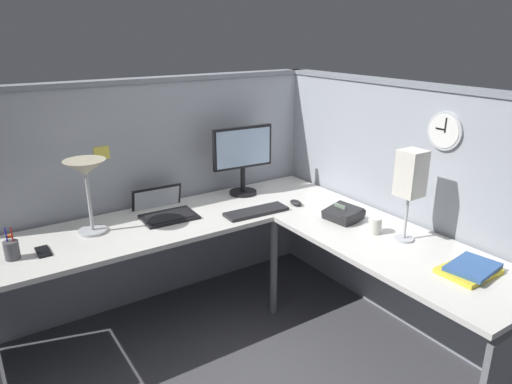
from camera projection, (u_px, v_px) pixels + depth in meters
name	position (u px, v px, depth m)	size (l,w,h in m)	color
ground_plane	(267.00, 331.00, 3.09)	(6.80, 6.80, 0.00)	#47474C
cubicle_wall_back	(156.00, 191.00, 3.33)	(2.57, 0.12, 1.58)	#999EA8
cubicle_wall_right	(400.00, 204.00, 3.08)	(0.12, 2.37, 1.58)	#999EA8
desk	(253.00, 253.00, 2.77)	(2.35, 2.15, 0.73)	silver
monitor	(243.00, 155.00, 3.37)	(0.46, 0.20, 0.50)	black
laptop	(164.00, 210.00, 3.09)	(0.36, 0.39, 0.22)	black
keyboard	(256.00, 212.00, 3.10)	(0.43, 0.14, 0.02)	#232326
computer_mouse	(296.00, 203.00, 3.24)	(0.06, 0.10, 0.03)	#232326
desk_lamp_dome	(86.00, 174.00, 2.69)	(0.24, 0.24, 0.44)	#B7BABF
pen_cup	(12.00, 250.00, 2.47)	(0.08, 0.08, 0.18)	#4C4C51
cell_phone	(43.00, 252.00, 2.55)	(0.07, 0.14, 0.01)	black
office_phone	(344.00, 215.00, 2.98)	(0.21, 0.22, 0.11)	#232326
book_stack	(470.00, 269.00, 2.33)	(0.30, 0.23, 0.04)	yellow
desk_lamp_paper	(411.00, 176.00, 2.58)	(0.13, 0.13, 0.53)	#B7BABF
coffee_mug	(375.00, 226.00, 2.78)	(0.08, 0.08, 0.10)	silver
wall_clock	(445.00, 131.00, 2.64)	(0.04, 0.22, 0.22)	#B7BABF
pinned_note_leftmost	(102.00, 153.00, 2.98)	(0.10, 0.00, 0.08)	#EAD84C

